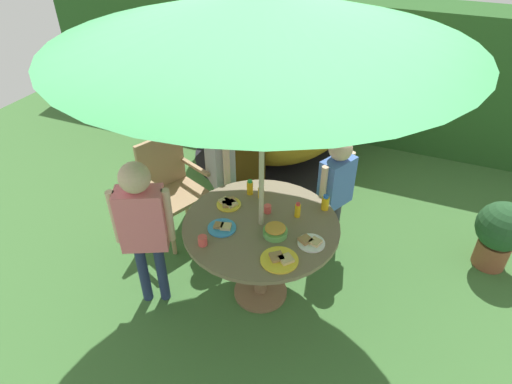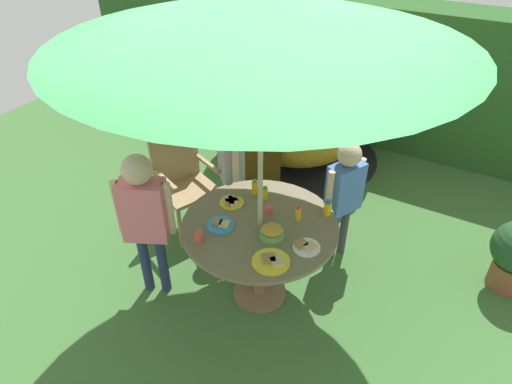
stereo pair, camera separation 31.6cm
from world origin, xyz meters
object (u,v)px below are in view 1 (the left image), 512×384
object	(u,v)px
plate_front_edge	(222,227)
plate_near_right	(229,203)
patio_umbrella	(263,16)
juice_bottle_center_back	(261,192)
potted_plant	(500,232)
child_in_blue_shirt	(336,182)
juice_bottle_far_right	(325,203)
dome_tent	(276,92)
garden_table	(261,238)
juice_bottle_near_left	(250,187)
cup_near	(268,209)
plate_mid_left	(311,242)
juice_bottle_far_left	(298,210)
snack_bowl	(275,231)
child_in_grey_shirt	(220,160)
plate_center_front	(280,259)
child_in_pink_shirt	(142,219)
wooden_chair	(170,183)
cup_far	(203,241)

from	to	relation	value
plate_front_edge	plate_near_right	bearing A→B (deg)	106.22
patio_umbrella	juice_bottle_center_back	world-z (taller)	patio_umbrella
potted_plant	child_in_blue_shirt	xyz separation A→B (m)	(-1.38, -0.34, 0.36)
juice_bottle_far_right	juice_bottle_center_back	size ratio (longest dim) A/B	1.16
dome_tent	garden_table	bearing A→B (deg)	-71.09
juice_bottle_near_left	cup_near	distance (m)	0.28
garden_table	plate_mid_left	distance (m)	0.44
garden_table	plate_near_right	world-z (taller)	plate_near_right
dome_tent	juice_bottle_far_right	world-z (taller)	dome_tent
juice_bottle_far_left	cup_near	distance (m)	0.23
patio_umbrella	snack_bowl	bearing A→B (deg)	-29.47
plate_front_edge	plate_near_right	xyz separation A→B (m)	(-0.08, 0.27, 0.00)
child_in_blue_shirt	juice_bottle_far_left	bearing A→B (deg)	11.11
patio_umbrella	juice_bottle_near_left	xyz separation A→B (m)	(-0.23, 0.31, -1.41)
plate_near_right	juice_bottle_far_right	distance (m)	0.75
potted_plant	child_in_grey_shirt	xyz separation A→B (m)	(-2.41, -0.49, 0.42)
child_in_grey_shirt	juice_bottle_center_back	xyz separation A→B (m)	(0.53, -0.32, 0.01)
plate_center_front	plate_near_right	bearing A→B (deg)	144.07
plate_near_right	potted_plant	bearing A→B (deg)	25.76
child_in_pink_shirt	potted_plant	bearing A→B (deg)	4.47
juice_bottle_far_left	cup_near	size ratio (longest dim) A/B	1.94
patio_umbrella	plate_mid_left	bearing A→B (deg)	-9.66
wooden_chair	dome_tent	xyz separation A→B (m)	(0.37, 1.76, 0.27)
dome_tent	potted_plant	xyz separation A→B (m)	(2.47, -1.09, -0.44)
plate_center_front	juice_bottle_center_back	xyz separation A→B (m)	(-0.39, 0.61, 0.04)
juice_bottle_near_left	juice_bottle_far_right	distance (m)	0.61
cup_near	cup_far	world-z (taller)	cup_far
patio_umbrella	potted_plant	distance (m)	2.78
snack_bowl	plate_center_front	distance (m)	0.26
garden_table	plate_center_front	xyz separation A→B (m)	(0.26, -0.31, 0.15)
plate_near_right	child_in_blue_shirt	bearing A→B (deg)	43.72
juice_bottle_far_right	juice_bottle_center_back	bearing A→B (deg)	-173.84
plate_mid_left	juice_bottle_center_back	distance (m)	0.64
garden_table	plate_front_edge	world-z (taller)	plate_front_edge
juice_bottle_center_back	cup_far	world-z (taller)	juice_bottle_center_back
child_in_blue_shirt	cup_near	xyz separation A→B (m)	(-0.38, -0.63, 0.05)
child_in_pink_shirt	juice_bottle_far_right	world-z (taller)	child_in_pink_shirt
plate_near_right	plate_front_edge	bearing A→B (deg)	-73.78
child_in_pink_shirt	cup_near	world-z (taller)	child_in_pink_shirt
wooden_chair	cup_near	xyz separation A→B (m)	(1.08, -0.30, 0.23)
garden_table	cup_near	size ratio (longest dim) A/B	18.50
juice_bottle_far_right	cup_far	distance (m)	0.99
child_in_grey_shirt	plate_mid_left	distance (m)	1.26
snack_bowl	juice_bottle_far_right	world-z (taller)	juice_bottle_far_right
dome_tent	juice_bottle_far_right	bearing A→B (deg)	-58.32
plate_near_right	plate_mid_left	distance (m)	0.74
patio_umbrella	potted_plant	world-z (taller)	patio_umbrella
child_in_grey_shirt	plate_center_front	world-z (taller)	child_in_grey_shirt
child_in_grey_shirt	cup_far	world-z (taller)	child_in_grey_shirt
plate_center_front	dome_tent	bearing A→B (deg)	111.35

